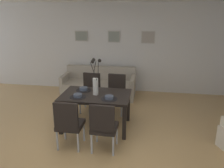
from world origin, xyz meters
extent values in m
plane|color=tan|center=(0.00, 0.00, 0.00)|extent=(9.00, 9.00, 0.00)
cube|color=silver|center=(0.00, 3.25, 1.30)|extent=(9.00, 0.10, 2.60)
cube|color=black|center=(-0.11, 0.74, 0.71)|extent=(1.40, 0.92, 0.05)
cube|color=black|center=(0.53, 1.14, 0.34)|extent=(0.07, 0.07, 0.69)
cube|color=black|center=(-0.75, 1.14, 0.34)|extent=(0.07, 0.07, 0.69)
cube|color=black|center=(0.53, 0.34, 0.34)|extent=(0.07, 0.07, 0.69)
cube|color=black|center=(-0.75, 0.34, 0.34)|extent=(0.07, 0.07, 0.69)
cube|color=black|center=(-0.40, -0.03, 0.42)|extent=(0.44, 0.44, 0.08)
cube|color=black|center=(-0.40, -0.22, 0.68)|extent=(0.42, 0.06, 0.48)
cylinder|color=#9EA0A5|center=(-0.21, 0.16, 0.19)|extent=(0.04, 0.04, 0.38)
cylinder|color=#9EA0A5|center=(-0.59, 0.16, 0.19)|extent=(0.04, 0.04, 0.38)
cylinder|color=#9EA0A5|center=(-0.21, -0.22, 0.19)|extent=(0.04, 0.04, 0.38)
cylinder|color=#9EA0A5|center=(-0.59, -0.22, 0.19)|extent=(0.04, 0.04, 0.38)
cube|color=black|center=(-0.44, 1.51, 0.42)|extent=(0.47, 0.47, 0.08)
cube|color=black|center=(-0.43, 1.70, 0.68)|extent=(0.42, 0.09, 0.48)
cylinder|color=#9EA0A5|center=(-0.64, 1.33, 0.19)|extent=(0.04, 0.04, 0.38)
cylinder|color=#9EA0A5|center=(-0.26, 1.31, 0.19)|extent=(0.04, 0.04, 0.38)
cylinder|color=#9EA0A5|center=(-0.62, 1.71, 0.19)|extent=(0.04, 0.04, 0.38)
cylinder|color=#9EA0A5|center=(-0.24, 1.69, 0.19)|extent=(0.04, 0.04, 0.38)
cube|color=black|center=(0.22, -0.04, 0.42)|extent=(0.45, 0.45, 0.08)
cube|color=black|center=(0.22, -0.23, 0.68)|extent=(0.42, 0.07, 0.48)
cylinder|color=#9EA0A5|center=(0.42, 0.15, 0.19)|extent=(0.04, 0.04, 0.38)
cylinder|color=#9EA0A5|center=(0.04, 0.16, 0.19)|extent=(0.04, 0.04, 0.38)
cylinder|color=#9EA0A5|center=(0.41, -0.23, 0.19)|extent=(0.04, 0.04, 0.38)
cylinder|color=#9EA0A5|center=(0.03, -0.22, 0.19)|extent=(0.04, 0.04, 0.38)
cube|color=black|center=(0.19, 1.50, 0.42)|extent=(0.47, 0.47, 0.08)
cube|color=black|center=(0.20, 1.69, 0.68)|extent=(0.42, 0.09, 0.48)
cylinder|color=#9EA0A5|center=(-0.02, 1.33, 0.19)|extent=(0.04, 0.04, 0.38)
cylinder|color=#9EA0A5|center=(0.36, 1.30, 0.19)|extent=(0.04, 0.04, 0.38)
cylinder|color=#9EA0A5|center=(0.01, 1.71, 0.19)|extent=(0.04, 0.04, 0.38)
cylinder|color=#9EA0A5|center=(0.39, 1.68, 0.19)|extent=(0.04, 0.04, 0.38)
cylinder|color=silver|center=(-0.11, 0.74, 0.91)|extent=(0.11, 0.11, 0.34)
cylinder|color=black|center=(-0.05, 0.75, 1.24)|extent=(0.05, 0.12, 0.37)
sphere|color=black|center=(-0.02, 0.76, 1.44)|extent=(0.07, 0.07, 0.07)
cylinder|color=black|center=(-0.14, 0.79, 1.24)|extent=(0.08, 0.05, 0.38)
sphere|color=black|center=(-0.15, 0.81, 1.44)|extent=(0.07, 0.07, 0.07)
cylinder|color=black|center=(-0.12, 0.68, 1.24)|extent=(0.15, 0.06, 0.36)
sphere|color=black|center=(-0.13, 0.65, 1.44)|extent=(0.07, 0.07, 0.07)
cylinder|color=black|center=(-0.42, 0.53, 0.74)|extent=(0.32, 0.32, 0.01)
cylinder|color=#475166|center=(-0.42, 0.53, 0.78)|extent=(0.17, 0.17, 0.06)
cylinder|color=#3C4556|center=(-0.42, 0.53, 0.79)|extent=(0.13, 0.13, 0.04)
cylinder|color=black|center=(-0.42, 0.94, 0.74)|extent=(0.32, 0.32, 0.01)
cylinder|color=#475166|center=(-0.42, 0.94, 0.78)|extent=(0.17, 0.17, 0.06)
cylinder|color=#3C4556|center=(-0.42, 0.94, 0.79)|extent=(0.13, 0.13, 0.04)
cylinder|color=black|center=(0.21, 0.53, 0.74)|extent=(0.32, 0.32, 0.01)
cylinder|color=#475166|center=(0.21, 0.53, 0.78)|extent=(0.17, 0.17, 0.06)
cylinder|color=#3C4556|center=(0.21, 0.53, 0.79)|extent=(0.13, 0.13, 0.04)
cube|color=#A89E8E|center=(-0.45, 2.58, 0.21)|extent=(2.06, 0.84, 0.42)
cube|color=#A89E8E|center=(-0.45, 2.92, 0.61)|extent=(2.06, 0.16, 0.38)
cube|color=#A89E8E|center=(0.53, 2.58, 0.52)|extent=(0.10, 0.84, 0.20)
cube|color=#A89E8E|center=(-1.43, 2.58, 0.52)|extent=(0.10, 0.84, 0.20)
cube|color=#B2ADA3|center=(-1.09, 3.18, 1.64)|extent=(0.40, 0.02, 0.31)
cube|color=gray|center=(-1.09, 3.17, 1.64)|extent=(0.35, 0.01, 0.26)
cube|color=#B2ADA3|center=(-0.11, 3.18, 1.64)|extent=(0.36, 0.02, 0.34)
cube|color=gray|center=(-0.11, 3.17, 1.64)|extent=(0.31, 0.01, 0.29)
cube|color=#B2ADA3|center=(0.88, 3.18, 1.64)|extent=(0.38, 0.02, 0.35)
cube|color=#9E9389|center=(0.88, 3.17, 1.64)|extent=(0.33, 0.01, 0.30)
camera|label=1|loc=(0.94, -3.63, 2.40)|focal=37.42mm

